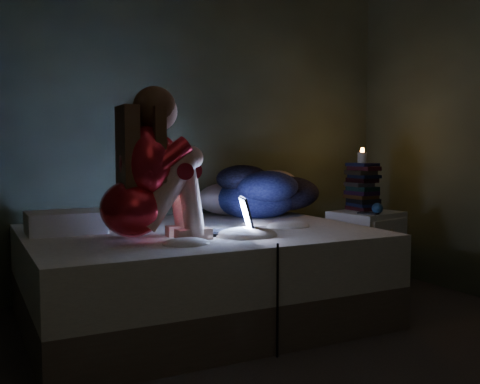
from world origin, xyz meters
TOP-DOWN VIEW (x-y plane):
  - floor at (0.00, 0.00)m, footprint 3.60×3.80m
  - wall_back at (0.00, 1.91)m, footprint 3.60×0.02m
  - bed at (-0.20, 1.10)m, footprint 2.06×1.55m
  - pillow at (-0.96, 1.33)m, footprint 0.44×0.32m
  - woman at (-0.69, 0.83)m, footprint 0.53×0.35m
  - laptop at (-0.14, 0.85)m, footprint 0.38×0.32m
  - clothes_pile at (0.46, 1.54)m, footprint 0.80×0.72m
  - nightstand at (1.16, 1.12)m, footprint 0.54×0.50m
  - book_stack at (1.19, 1.21)m, footprint 0.19×0.25m
  - candle at (1.19, 1.21)m, footprint 0.07×0.07m
  - phone at (1.04, 1.01)m, footprint 0.09×0.15m
  - blue_orb at (1.10, 0.98)m, footprint 0.08×0.08m

SIDE VIEW (x-z plane):
  - floor at x=0.00m, z-range -0.02..0.00m
  - bed at x=-0.20m, z-range 0.00..0.57m
  - nightstand at x=1.16m, z-range 0.00..0.61m
  - phone at x=1.04m, z-range 0.61..0.62m
  - pillow at x=-0.96m, z-range 0.57..0.70m
  - blue_orb at x=1.10m, z-range 0.61..0.69m
  - laptop at x=-0.14m, z-range 0.57..0.80m
  - clothes_pile at x=0.46m, z-range 0.57..0.97m
  - book_stack at x=1.19m, z-range 0.61..0.98m
  - woman at x=-0.69m, z-range 0.57..1.41m
  - candle at x=1.19m, z-range 0.98..1.06m
  - wall_back at x=0.00m, z-range 0.00..2.60m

